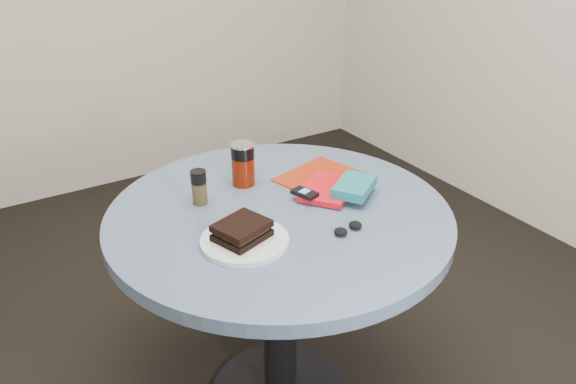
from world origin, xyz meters
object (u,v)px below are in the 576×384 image
table (280,257)px  pepper_grinder (199,187)px  soda_can (243,164)px  novel (354,186)px  magazine (318,176)px  sandwich (242,230)px  headphones (348,228)px  mp3_player (305,193)px  red_book (328,188)px  plate (245,241)px

table → pepper_grinder: (-0.18, 0.16, 0.22)m
soda_can → novel: (0.24, -0.25, -0.03)m
table → magazine: size_ratio=3.95×
table → sandwich: 0.28m
table → pepper_grinder: pepper_grinder is taller
pepper_grinder → novel: (0.41, -0.21, -0.02)m
novel → headphones: 0.21m
soda_can → magazine: (0.23, -0.08, -0.07)m
mp3_player → table: bearing=-177.3°
sandwich → mp3_player: size_ratio=1.83×
novel → magazine: bearing=59.6°
magazine → table: bearing=-166.9°
table → red_book: size_ratio=4.87×
sandwich → mp3_player: (0.26, 0.10, -0.01)m
soda_can → mp3_player: 0.23m
novel → table: bearing=133.2°
plate → soda_can: 0.35m
soda_can → red_book: size_ratio=0.67×
magazine → mp3_player: (-0.13, -0.12, 0.03)m
mp3_player → headphones: 0.21m
soda_can → novel: 0.35m
sandwich → soda_can: (0.16, 0.30, 0.03)m
plate → magazine: 0.45m
sandwich → magazine: (0.39, 0.22, -0.04)m
novel → mp3_player: (-0.14, 0.06, -0.01)m
red_book → soda_can: bearing=98.0°
table → sandwich: bearing=-149.9°
table → novel: bearing=-12.5°
red_book → novel: 0.09m
pepper_grinder → red_book: bearing=-21.6°
pepper_grinder → mp3_player: pepper_grinder is taller
soda_can → red_book: 0.28m
soda_can → magazine: soda_can is taller
sandwich → soda_can: soda_can is taller
red_book → magazine: bearing=33.0°
pepper_grinder → red_book: (0.36, -0.14, -0.04)m
magazine → red_book: 0.11m
plate → sandwich: bearing=132.7°
table → headphones: (0.10, -0.20, 0.17)m
plate → mp3_player: (0.26, 0.11, 0.02)m
table → magazine: (0.22, 0.12, 0.17)m
plate → red_book: 0.37m
table → pepper_grinder: size_ratio=9.49×
plate → soda_can: (0.16, 0.31, 0.06)m
plate → magazine: bearing=30.0°
headphones → table: bearing=115.2°
red_book → novel: bearing=-92.2°
sandwich → magazine: 0.45m
novel → red_book: bearing=91.3°
red_book → headphones: (-0.09, -0.22, -0.00)m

